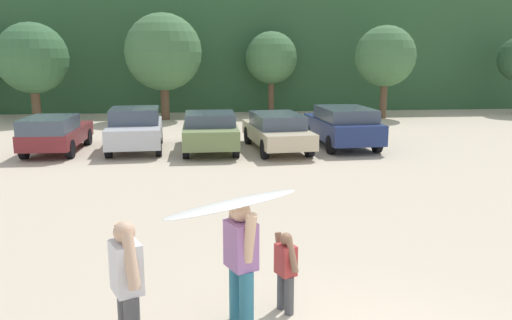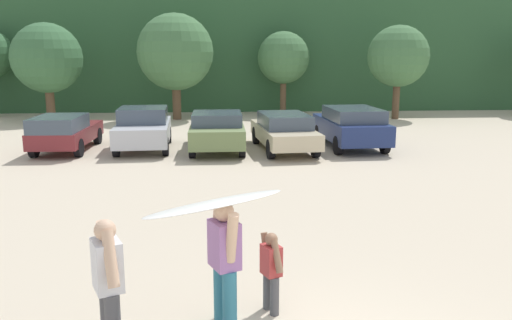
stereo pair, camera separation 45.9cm
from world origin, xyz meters
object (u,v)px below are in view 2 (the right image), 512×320
(parked_car_olive_green, at_px, (217,130))
(parked_car_champagne, at_px, (284,130))
(parked_car_maroon, at_px, (65,132))
(person_adult, at_px, (225,256))
(parked_car_silver, at_px, (144,128))
(surfboard_white, at_px, (217,203))
(person_child, at_px, (271,268))
(person_companion, at_px, (108,278))
(parked_car_navy, at_px, (351,126))

(parked_car_olive_green, xyz_separation_m, parked_car_champagne, (2.50, -0.15, -0.02))
(parked_car_champagne, bearing_deg, parked_car_olive_green, 80.90)
(parked_car_maroon, height_order, person_adult, person_adult)
(parked_car_champagne, bearing_deg, parked_car_silver, 78.46)
(parked_car_champagne, height_order, surfboard_white, surfboard_white)
(parked_car_maroon, relative_size, person_adult, 2.40)
(parked_car_olive_green, bearing_deg, person_child, -176.40)
(person_companion, distance_m, surfboard_white, 1.59)
(parked_car_champagne, bearing_deg, person_companion, 158.82)
(person_adult, bearing_deg, parked_car_olive_green, -112.65)
(parked_car_navy, distance_m, surfboard_white, 14.13)
(parked_car_navy, bearing_deg, person_companion, 151.93)
(parked_car_silver, distance_m, person_adult, 13.55)
(parked_car_silver, distance_m, person_child, 13.41)
(person_child, distance_m, surfboard_white, 1.36)
(parked_car_silver, relative_size, parked_car_olive_green, 0.93)
(parked_car_maroon, distance_m, parked_car_olive_green, 5.62)
(parked_car_navy, xyz_separation_m, person_adult, (-4.91, -13.09, 0.12))
(parked_car_navy, relative_size, person_adult, 2.62)
(parked_car_champagne, relative_size, surfboard_white, 2.41)
(parked_car_maroon, xyz_separation_m, parked_car_navy, (10.76, 0.17, 0.10))
(parked_car_maroon, bearing_deg, person_child, -152.29)
(parked_car_maroon, relative_size, parked_car_navy, 0.92)
(parked_car_olive_green, height_order, person_companion, person_companion)
(parked_car_silver, bearing_deg, person_adult, -170.82)
(surfboard_white, bearing_deg, parked_car_maroon, -101.05)
(parked_car_olive_green, xyz_separation_m, surfboard_white, (0.14, -12.92, 0.95))
(person_companion, bearing_deg, parked_car_maroon, -95.35)
(parked_car_navy, xyz_separation_m, surfboard_white, (-5.00, -13.19, 0.88))
(parked_car_maroon, bearing_deg, parked_car_olive_green, -90.54)
(parked_car_navy, relative_size, surfboard_white, 2.21)
(person_child, bearing_deg, parked_car_olive_green, -109.68)
(parked_car_silver, distance_m, parked_car_navy, 7.92)
(parked_car_olive_green, distance_m, person_companion, 13.41)
(parked_car_maroon, relative_size, person_child, 3.53)
(person_adult, bearing_deg, person_companion, -2.70)
(parked_car_silver, xyz_separation_m, parked_car_olive_green, (2.78, -0.39, -0.04))
(parked_car_maroon, distance_m, parked_car_silver, 2.86)
(parked_car_olive_green, relative_size, parked_car_navy, 1.01)
(person_companion, bearing_deg, surfboard_white, 174.49)
(parked_car_silver, distance_m, person_companion, 13.84)
(surfboard_white, bearing_deg, parked_car_silver, -112.54)
(parked_car_olive_green, bearing_deg, parked_car_champagne, -93.82)
(person_child, bearing_deg, surfboard_white, 5.91)
(parked_car_olive_green, height_order, parked_car_navy, parked_car_navy)
(parked_car_champagne, xyz_separation_m, person_companion, (-3.67, -13.20, 0.20))
(parked_car_olive_green, bearing_deg, person_adult, -179.37)
(parked_car_olive_green, relative_size, person_companion, 2.70)
(parked_car_silver, xyz_separation_m, parked_car_champagne, (5.28, -0.54, -0.06))
(parked_car_silver, height_order, person_child, parked_car_silver)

